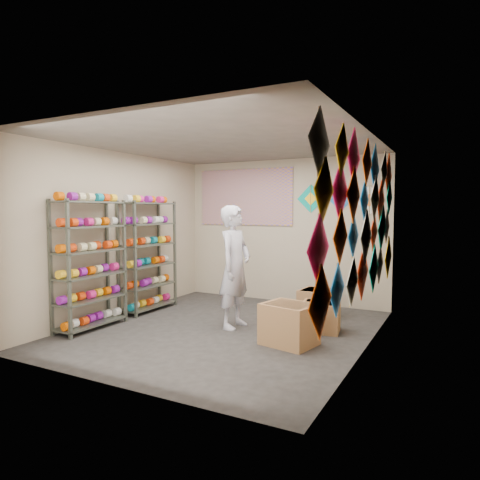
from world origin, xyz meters
The scene contains 12 objects.
ground centered at (0.00, 0.00, 0.00)m, with size 4.50×4.50×0.00m, color black.
room_walls centered at (0.00, 0.00, 1.64)m, with size 4.50×4.50×4.50m.
shelf_rack_front centered at (-1.78, -0.85, 0.95)m, with size 0.40×1.10×1.90m, color #4C5147.
shelf_rack_back centered at (-1.78, 0.45, 0.95)m, with size 0.40×1.10×1.90m, color #4C5147.
string_spools centered at (-1.78, -0.20, 1.05)m, with size 0.12×2.36×0.12m.
kite_wall_display centered at (1.98, 0.07, 1.64)m, with size 0.06×4.35×2.03m.
back_wall_kites centered at (1.07, 2.24, 1.95)m, with size 1.57×0.02×0.59m.
poster centered at (-0.80, 2.23, 2.00)m, with size 2.00×0.01×1.10m, color #6C4FAB.
shopkeeper centered at (0.06, 0.20, 0.91)m, with size 0.44×0.67×1.81m, color silver.
carton_a centered at (1.08, -0.20, 0.27)m, with size 0.64×0.53×0.53m, color #9B6B43.
carton_b centered at (1.27, 0.57, 0.21)m, with size 0.52×0.43×0.43m, color #9B6B43.
carton_c centered at (0.95, 1.35, 0.23)m, with size 0.47×0.52×0.45m, color #9B6B43.
Camera 1 is at (3.05, -5.33, 1.74)m, focal length 32.00 mm.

